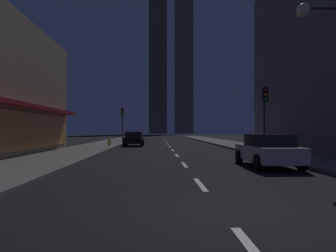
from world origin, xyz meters
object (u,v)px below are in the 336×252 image
at_px(car_parked_near, 268,150).
at_px(fire_hydrant_far_left, 109,142).
at_px(traffic_light_near_right, 265,105).
at_px(traffic_light_far_left, 122,117).
at_px(street_lamp_right, 322,45).
at_px(car_parked_far, 134,139).

distance_m(car_parked_near, fire_hydrant_far_left, 19.35).
xyz_separation_m(fire_hydrant_far_left, traffic_light_near_right, (11.40, -11.19, 2.74)).
distance_m(traffic_light_near_right, traffic_light_far_left, 21.89).
bearing_deg(street_lamp_right, traffic_light_near_right, 89.01).
bearing_deg(traffic_light_far_left, car_parked_near, -69.69).
distance_m(fire_hydrant_far_left, traffic_light_near_right, 16.21).
bearing_deg(fire_hydrant_far_left, street_lamp_right, -58.14).
height_order(fire_hydrant_far_left, traffic_light_near_right, traffic_light_near_right).
height_order(traffic_light_far_left, street_lamp_right, street_lamp_right).
relative_size(car_parked_near, traffic_light_near_right, 1.01).
bearing_deg(traffic_light_far_left, street_lamp_right, -67.20).
bearing_deg(street_lamp_right, fire_hydrant_far_left, 121.86).
height_order(traffic_light_near_right, traffic_light_far_left, same).
distance_m(fire_hydrant_far_left, street_lamp_right, 21.86).
height_order(car_parked_near, street_lamp_right, street_lamp_right).
relative_size(car_parked_near, car_parked_far, 1.00).
bearing_deg(fire_hydrant_far_left, traffic_light_near_right, -44.48).
xyz_separation_m(car_parked_near, street_lamp_right, (1.78, -1.30, 4.33)).
distance_m(fire_hydrant_far_left, traffic_light_far_left, 8.22).
xyz_separation_m(traffic_light_near_right, street_lamp_right, (-0.12, -6.96, 1.87)).
bearing_deg(car_parked_far, traffic_light_near_right, -53.75).
xyz_separation_m(car_parked_near, traffic_light_near_right, (1.90, 5.66, 2.45)).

